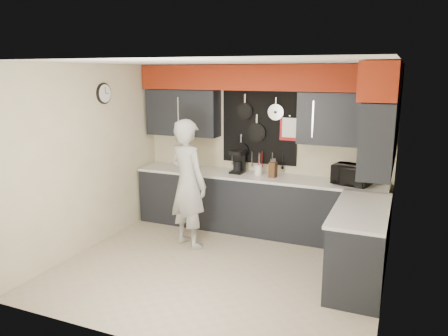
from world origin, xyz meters
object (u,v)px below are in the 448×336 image
at_px(microwave, 352,175).
at_px(coffee_maker, 238,161).
at_px(person, 188,184).
at_px(knife_block, 273,170).
at_px(utensil_crock, 258,170).

distance_m(microwave, coffee_maker, 1.75).
bearing_deg(person, microwave, -134.16).
height_order(microwave, coffee_maker, coffee_maker).
bearing_deg(knife_block, microwave, 10.48).
bearing_deg(knife_block, utensil_crock, 175.12).
xyz_separation_m(knife_block, coffee_maker, (-0.60, 0.09, 0.07)).
distance_m(coffee_maker, person, 1.06).
bearing_deg(knife_block, person, -129.04).
distance_m(microwave, utensil_crock, 1.41).
distance_m(knife_block, coffee_maker, 0.61).
bearing_deg(person, coffee_maker, -89.04).
height_order(coffee_maker, person, person).
xyz_separation_m(microwave, knife_block, (-1.15, -0.02, -0.02)).
distance_m(knife_block, utensil_crock, 0.27).
distance_m(knife_block, person, 1.33).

